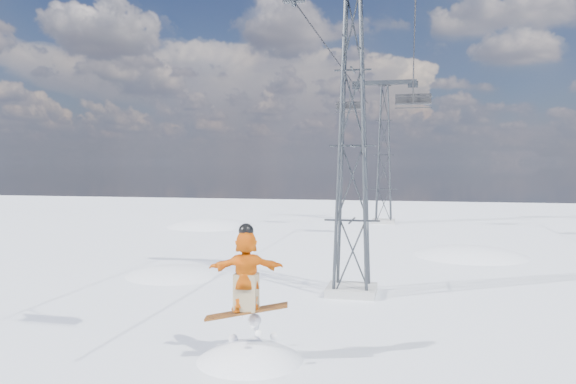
{
  "coord_description": "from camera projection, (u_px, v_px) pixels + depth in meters",
  "views": [
    {
      "loc": [
        2.89,
        -12.61,
        4.88
      ],
      "look_at": [
        -0.64,
        3.51,
        4.02
      ],
      "focal_mm": 35.0,
      "sensor_mm": 36.0,
      "label": 1
    }
  ],
  "objects": [
    {
      "name": "ground",
      "position": [
        282.0,
        370.0,
        13.17
      ],
      "size": [
        120.0,
        120.0,
        0.0
      ],
      "primitive_type": "plane",
      "color": "white",
      "rests_on": "ground"
    },
    {
      "name": "lift_tower_near",
      "position": [
        352.0,
        147.0,
        20.52
      ],
      "size": [
        5.2,
        1.8,
        11.43
      ],
      "color": "#999999",
      "rests_on": "ground"
    },
    {
      "name": "lift_tower_far",
      "position": [
        384.0,
        155.0,
        44.91
      ],
      "size": [
        5.2,
        1.8,
        11.43
      ],
      "color": "#999999",
      "rests_on": "ground"
    },
    {
      "name": "haul_cables",
      "position": [
        374.0,
        56.0,
        31.46
      ],
      "size": [
        4.46,
        51.0,
        0.06
      ],
      "color": "black",
      "rests_on": "ground"
    },
    {
      "name": "lift_chair_mid",
      "position": [
        413.0,
        100.0,
        34.1
      ],
      "size": [
        2.17,
        0.62,
        2.69
      ],
      "color": "black",
      "rests_on": "ground"
    },
    {
      "name": "lift_chair_far",
      "position": [
        350.0,
        106.0,
        39.98
      ],
      "size": [
        1.96,
        0.56,
        2.43
      ],
      "color": "black",
      "rests_on": "ground"
    }
  ]
}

